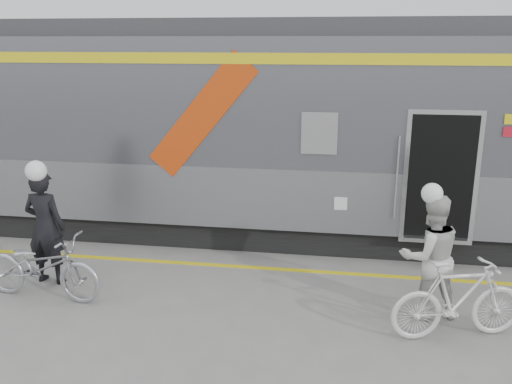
% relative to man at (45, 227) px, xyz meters
% --- Properties ---
extents(ground, '(90.00, 90.00, 0.00)m').
position_rel_man_xyz_m(ground, '(3.21, -1.12, -0.92)').
color(ground, slate).
rests_on(ground, ground).
extents(train, '(24.00, 3.17, 4.10)m').
position_rel_man_xyz_m(train, '(3.96, 3.08, 1.14)').
color(train, black).
rests_on(train, ground).
extents(safety_strip, '(24.00, 0.12, 0.01)m').
position_rel_man_xyz_m(safety_strip, '(3.21, 1.03, -0.91)').
color(safety_strip, yellow).
rests_on(safety_strip, ground).
extents(man, '(0.70, 0.50, 1.83)m').
position_rel_man_xyz_m(man, '(0.00, 0.00, 0.00)').
color(man, black).
rests_on(man, ground).
extents(bicycle_left, '(1.97, 0.84, 1.01)m').
position_rel_man_xyz_m(bicycle_left, '(0.20, -0.55, -0.41)').
color(bicycle_left, '#A3A5AB').
rests_on(bicycle_left, ground).
extents(woman, '(1.01, 0.88, 1.76)m').
position_rel_man_xyz_m(woman, '(5.78, -0.20, -0.03)').
color(woman, beige).
rests_on(woman, ground).
extents(bicycle_right, '(1.85, 0.98, 1.07)m').
position_rel_man_xyz_m(bicycle_right, '(6.08, -0.75, -0.38)').
color(bicycle_right, silver).
rests_on(bicycle_right, ground).
extents(helmet_man, '(0.32, 0.32, 0.32)m').
position_rel_man_xyz_m(helmet_man, '(0.00, 0.00, 1.07)').
color(helmet_man, white).
rests_on(helmet_man, man).
extents(helmet_woman, '(0.28, 0.28, 0.28)m').
position_rel_man_xyz_m(helmet_woman, '(5.78, -0.20, 0.99)').
color(helmet_woman, white).
rests_on(helmet_woman, woman).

